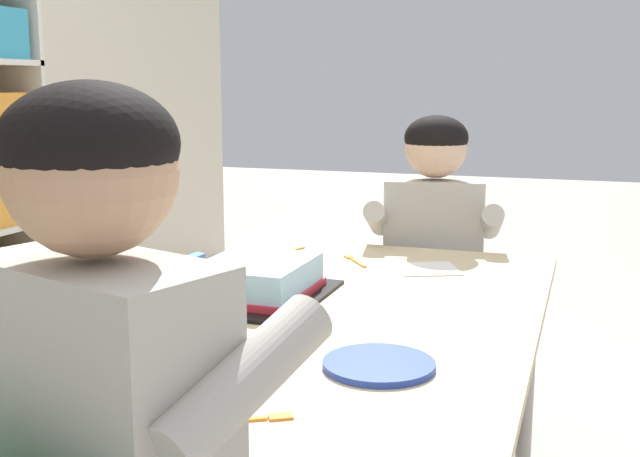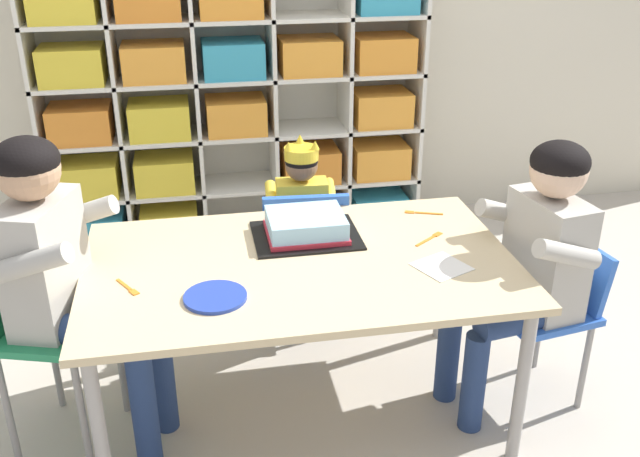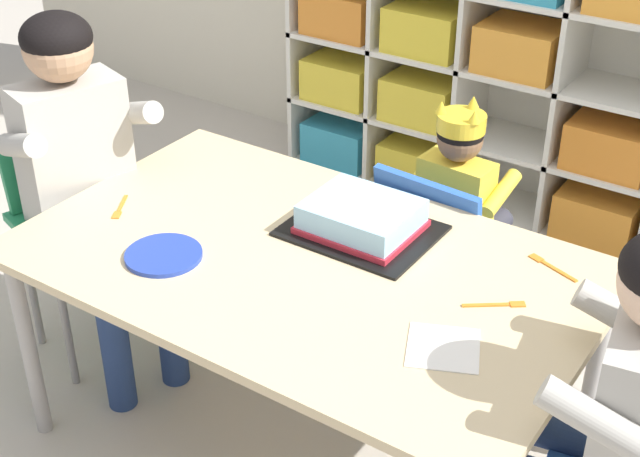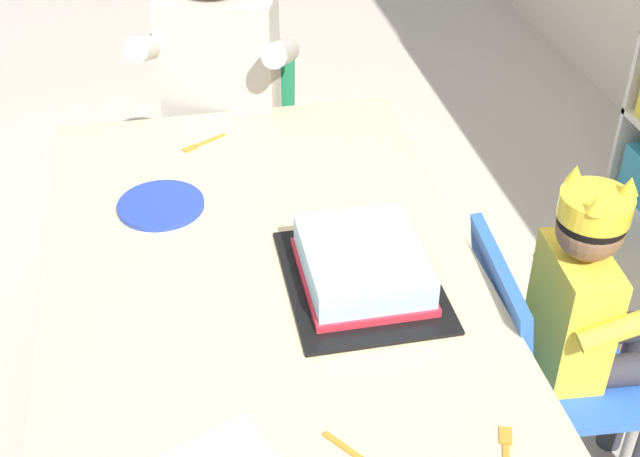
% 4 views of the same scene
% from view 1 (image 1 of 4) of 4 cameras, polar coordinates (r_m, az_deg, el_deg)
% --- Properties ---
extents(activity_table, '(1.42, 0.87, 0.62)m').
position_cam_1_polar(activity_table, '(1.68, 0.56, -7.74)').
color(activity_table, '#D1B789').
rests_on(activity_table, ground).
extents(classroom_chair_blue, '(0.39, 0.35, 0.66)m').
position_cam_1_polar(classroom_chair_blue, '(2.05, -13.54, -9.66)').
color(classroom_chair_blue, blue).
rests_on(classroom_chair_blue, ground).
extents(child_with_crown, '(0.31, 0.31, 0.83)m').
position_cam_1_polar(child_with_crown, '(2.08, -16.17, -5.83)').
color(child_with_crown, yellow).
rests_on(child_with_crown, ground).
extents(adult_helper_seated, '(0.48, 0.46, 1.09)m').
position_cam_1_polar(adult_helper_seated, '(1.00, -12.65, -13.52)').
color(adult_helper_seated, '#B2ADA3').
rests_on(adult_helper_seated, ground).
extents(classroom_chair_guest_side, '(0.39, 0.38, 0.61)m').
position_cam_1_polar(classroom_chair_guest_side, '(2.55, 8.20, -5.73)').
color(classroom_chair_guest_side, blue).
rests_on(classroom_chair_guest_side, ground).
extents(guest_at_table_side, '(0.46, 0.44, 1.00)m').
position_cam_1_polar(guest_at_table_side, '(2.39, 8.26, -1.19)').
color(guest_at_table_side, '#B2ADA3').
rests_on(guest_at_table_side, ground).
extents(birthday_cake_on_tray, '(0.37, 0.30, 0.09)m').
position_cam_1_polar(birthday_cake_on_tray, '(1.76, -4.64, -3.92)').
color(birthday_cake_on_tray, black).
rests_on(birthday_cake_on_tray, activity_table).
extents(paper_plate_stack, '(0.19, 0.19, 0.01)m').
position_cam_1_polar(paper_plate_stack, '(1.34, 4.33, -9.90)').
color(paper_plate_stack, '#233DA3').
rests_on(paper_plate_stack, activity_table).
extents(paper_napkin_square, '(0.20, 0.20, 0.00)m').
position_cam_1_polar(paper_napkin_square, '(2.05, 7.87, -2.94)').
color(paper_napkin_square, white).
rests_on(paper_napkin_square, activity_table).
extents(fork_scattered_mid_table, '(0.13, 0.10, 0.00)m').
position_cam_1_polar(fork_scattered_mid_table, '(2.13, 2.53, -2.34)').
color(fork_scattered_mid_table, orange).
rests_on(fork_scattered_mid_table, activity_table).
extents(fork_by_napkin, '(0.14, 0.06, 0.00)m').
position_cam_1_polar(fork_by_napkin, '(2.23, -2.58, -1.73)').
color(fork_by_napkin, orange).
rests_on(fork_by_napkin, activity_table).
extents(fork_at_table_front_edge, '(0.08, 0.11, 0.00)m').
position_cam_1_polar(fork_at_table_front_edge, '(1.15, -4.68, -13.71)').
color(fork_at_table_front_edge, orange).
rests_on(fork_at_table_front_edge, activity_table).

